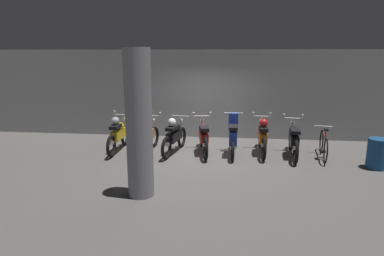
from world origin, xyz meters
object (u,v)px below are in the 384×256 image
object	(u,v)px
motorbike_slot_0	(118,134)
trash_bin	(377,154)
motorbike_slot_4	(233,137)
motorbike_slot_5	(262,136)
bicycle	(324,145)
motorbike_slot_2	(175,135)
motorbike_slot_1	(146,135)
support_pillar	(139,125)
motorbike_slot_3	(203,137)
motorbike_slot_6	(294,140)

from	to	relation	value
motorbike_slot_0	trash_bin	distance (m)	7.16
motorbike_slot_4	motorbike_slot_5	distance (m)	0.89
motorbike_slot_4	bicycle	distance (m)	2.56
motorbike_slot_2	trash_bin	bearing A→B (deg)	-8.52
motorbike_slot_1	support_pillar	distance (m)	3.21
motorbike_slot_3	support_pillar	size ratio (longest dim) A/B	0.64
motorbike_slot_2	motorbike_slot_4	bearing A→B (deg)	-0.14
bicycle	support_pillar	size ratio (longest dim) A/B	0.57
motorbike_slot_2	support_pillar	distance (m)	3.21
motorbike_slot_4	bicycle	size ratio (longest dim) A/B	0.98
motorbike_slot_1	trash_bin	distance (m)	6.29
motorbike_slot_0	motorbike_slot_2	distance (m)	1.72
motorbike_slot_1	motorbike_slot_5	world-z (taller)	same
bicycle	support_pillar	xyz separation A→B (m)	(-4.50, -3.05, 1.15)
motorbike_slot_0	trash_bin	size ratio (longest dim) A/B	2.47
motorbike_slot_0	support_pillar	bearing A→B (deg)	-63.81
motorbike_slot_4	motorbike_slot_5	world-z (taller)	motorbike_slot_4
trash_bin	motorbike_slot_0	bearing A→B (deg)	173.44
motorbike_slot_0	motorbike_slot_5	world-z (taller)	same
motorbike_slot_4	bicycle	world-z (taller)	motorbike_slot_4
bicycle	motorbike_slot_6	bearing A→B (deg)	179.55
motorbike_slot_1	motorbike_slot_5	distance (m)	3.45
motorbike_slot_1	bicycle	distance (m)	5.14
motorbike_slot_5	support_pillar	xyz separation A→B (m)	(-2.80, -3.25, 0.98)
motorbike_slot_0	motorbike_slot_1	world-z (taller)	same
trash_bin	motorbike_slot_5	bearing A→B (deg)	160.17
motorbike_slot_1	motorbike_slot_5	xyz separation A→B (m)	(3.44, 0.26, 0.00)
motorbike_slot_0	motorbike_slot_4	xyz separation A→B (m)	(3.44, -0.02, -0.00)
motorbike_slot_3	support_pillar	distance (m)	3.44
trash_bin	motorbike_slot_2	bearing A→B (deg)	171.48
motorbike_slot_5	motorbike_slot_6	xyz separation A→B (m)	(0.86, -0.19, -0.04)
motorbike_slot_1	motorbike_slot_4	size ratio (longest dim) A/B	1.15
motorbike_slot_6	motorbike_slot_4	bearing A→B (deg)	-179.40
motorbike_slot_1	motorbike_slot_5	size ratio (longest dim) A/B	0.99
motorbike_slot_2	trash_bin	xyz separation A→B (m)	(5.39, -0.81, -0.13)
motorbike_slot_6	bicycle	bearing A→B (deg)	-0.45
motorbike_slot_5	support_pillar	world-z (taller)	support_pillar
motorbike_slot_4	support_pillar	distance (m)	3.74
motorbike_slot_4	motorbike_slot_3	bearing A→B (deg)	175.58
motorbike_slot_0	motorbike_slot_3	size ratio (longest dim) A/B	1.01
motorbike_slot_2	motorbike_slot_5	distance (m)	2.59
bicycle	trash_bin	world-z (taller)	bicycle
motorbike_slot_5	trash_bin	xyz separation A→B (m)	(2.81, -1.01, -0.13)
motorbike_slot_0	bicycle	bearing A→B (deg)	-0.03
motorbike_slot_0	motorbike_slot_4	world-z (taller)	motorbike_slot_4
motorbike_slot_0	motorbike_slot_4	distance (m)	3.44
motorbike_slot_0	motorbike_slot_5	distance (m)	4.31
motorbike_slot_1	motorbike_slot_6	xyz separation A→B (m)	(4.30, 0.07, -0.04)
motorbike_slot_4	motorbike_slot_5	size ratio (longest dim) A/B	0.86
motorbike_slot_1	motorbike_slot_4	distance (m)	2.58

